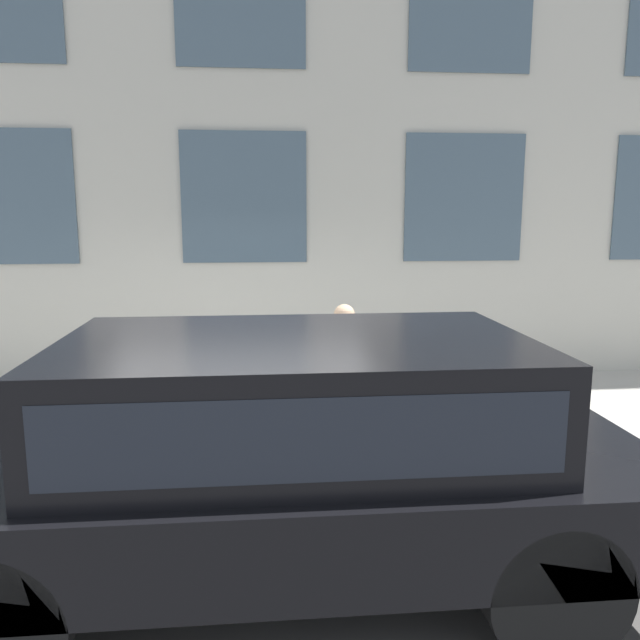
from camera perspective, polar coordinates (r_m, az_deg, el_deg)
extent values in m
plane|color=#514F4C|center=(6.05, -7.15, -14.63)|extent=(80.00, 80.00, 0.00)
cube|color=#B2ADA3|center=(7.46, -6.82, -9.16)|extent=(3.10, 60.00, 0.15)
cube|color=beige|center=(9.13, -7.26, 26.10)|extent=(0.30, 40.00, 10.13)
cube|color=#4C6070|center=(9.04, 13.04, 10.81)|extent=(0.03, 1.68, 1.74)
cube|color=#4C6070|center=(8.59, -6.95, 11.05)|extent=(0.03, 1.68, 1.74)
cube|color=#4C6070|center=(9.18, -26.56, 10.02)|extent=(0.03, 1.68, 1.74)
cube|color=#4C6070|center=(9.44, 13.70, 26.31)|extent=(0.03, 1.68, 1.74)
cylinder|color=#2D7260|center=(6.58, -2.25, -10.84)|extent=(0.38, 0.38, 0.04)
cylinder|color=#2D7260|center=(6.47, -2.27, -8.00)|extent=(0.28, 0.28, 0.72)
sphere|color=#2C5D50|center=(6.37, -2.29, -4.90)|extent=(0.29, 0.29, 0.29)
cylinder|color=black|center=(6.35, -2.30, -4.14)|extent=(0.10, 0.10, 0.12)
cylinder|color=#2D7260|center=(6.46, -0.58, -7.23)|extent=(0.09, 0.10, 0.09)
cylinder|color=#2D7260|center=(6.44, -3.98, -7.30)|extent=(0.09, 0.10, 0.09)
cylinder|color=#726651|center=(6.66, 2.26, -7.71)|extent=(0.10, 0.10, 0.67)
cylinder|color=#726651|center=(6.80, 2.10, -7.36)|extent=(0.10, 0.10, 0.67)
cube|color=#1E59A5|center=(6.58, 2.21, -2.65)|extent=(0.18, 0.13, 0.50)
cylinder|color=#1E59A5|center=(6.45, 2.37, -2.79)|extent=(0.08, 0.08, 0.48)
cylinder|color=#1E59A5|center=(6.70, 2.07, -2.30)|extent=(0.08, 0.08, 0.48)
sphere|color=tan|center=(6.51, 2.24, 0.48)|extent=(0.22, 0.22, 0.22)
cylinder|color=black|center=(5.49, -20.39, -13.07)|extent=(0.24, 0.84, 0.84)
cylinder|color=black|center=(4.01, 20.75, -22.09)|extent=(0.24, 0.84, 0.84)
cylinder|color=black|center=(5.54, 12.16, -12.42)|extent=(0.24, 0.84, 0.84)
cube|color=black|center=(4.34, -3.73, -14.60)|extent=(2.09, 4.87, 0.57)
cube|color=black|center=(4.13, -2.13, -6.44)|extent=(1.84, 3.02, 0.71)
cube|color=#1E232D|center=(4.13, -2.13, -6.44)|extent=(1.85, 2.78, 0.46)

